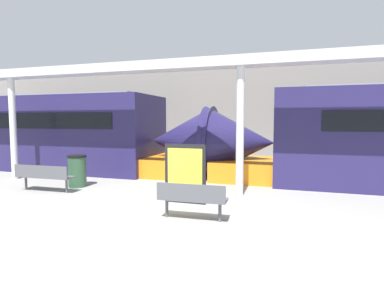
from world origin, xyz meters
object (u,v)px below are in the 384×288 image
Objects in this scene: trash_bin at (77,171)px; poster_board at (185,173)px; bench_far at (44,175)px; support_column_far at (13,129)px; train_right at (51,134)px; support_column_near at (240,132)px; bench_near at (192,197)px.

trash_bin is 3.96m from poster_board.
support_column_far is (-2.51, 1.31, 1.29)m from bench_far.
support_column_near is (8.70, -2.50, 0.28)m from train_right.
bench_near is 4.86m from trash_bin.
bench_near is 2.85m from support_column_near.
trash_bin reaches higher than bench_near.
train_right is at bearing 153.50° from poster_board.
bench_near is (8.05, -4.95, -1.02)m from train_right.
support_column_far reaches higher than bench_near.
train_right is 4.08× the size of support_column_far.
trash_bin is 0.67× the size of poster_board.
trash_bin is 3.30m from support_column_far.
support_column_far is (0.61, -2.50, 0.28)m from train_right.
poster_board is (7.50, -3.74, -0.74)m from train_right.
bench_far is 0.51× the size of support_column_near.
support_column_far reaches higher than poster_board.
bench_near is 1.36m from poster_board.
bench_near is 0.41× the size of support_column_near.
support_column_far is at bearing 159.79° from bench_near.
train_right is 4.77m from trash_bin.
bench_far is 1.82× the size of trash_bin.
bench_far is at bearing 164.97° from bench_near.
bench_far is (3.13, -3.81, -1.01)m from train_right.
poster_board is 0.42× the size of support_column_near.
trash_bin is (0.50, 0.87, 0.01)m from bench_far.
bench_near is at bearing -65.66° from poster_board.
train_right is 2.59m from support_column_far.
support_column_near is (1.21, 1.24, 1.03)m from poster_board.
support_column_far is (-6.89, 1.24, 1.03)m from poster_board.
support_column_far reaches higher than trash_bin.
bench_near is at bearing -24.43° from trash_bin.
support_column_near is (5.08, 0.44, 1.28)m from trash_bin.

